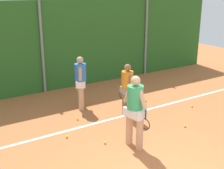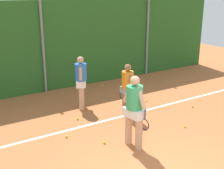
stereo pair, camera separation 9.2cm
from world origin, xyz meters
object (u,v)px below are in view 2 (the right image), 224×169
object	(u,v)px
tennis_ball_2	(104,143)
tennis_ball_4	(193,106)
tennis_ball_6	(78,119)
tennis_ball_11	(125,85)
tennis_ball_5	(79,90)
tennis_ball_8	(185,127)
player_backcourt_far	(81,80)
player_foreground_near	(134,108)
player_midcourt	(127,87)
tennis_ball_9	(102,85)
tennis_ball_3	(146,101)
tennis_ball_1	(66,136)

from	to	relation	value
tennis_ball_2	tennis_ball_4	world-z (taller)	same
tennis_ball_6	tennis_ball_11	xyz separation A→B (m)	(3.11, 2.00, 0.00)
tennis_ball_5	tennis_ball_8	bearing A→B (deg)	-75.02
player_backcourt_far	player_foreground_near	bearing A→B (deg)	27.64
player_midcourt	tennis_ball_8	world-z (taller)	player_midcourt
player_midcourt	tennis_ball_8	distance (m)	2.04
player_foreground_near	tennis_ball_11	size ratio (longest dim) A/B	27.98
player_foreground_near	tennis_ball_8	distance (m)	2.13
player_midcourt	tennis_ball_6	xyz separation A→B (m)	(-1.46, 0.52, -0.90)
tennis_ball_9	player_midcourt	bearing A→B (deg)	-105.22
tennis_ball_3	tennis_ball_4	world-z (taller)	same
player_midcourt	tennis_ball_3	size ratio (longest dim) A/B	25.20
player_backcourt_far	tennis_ball_8	bearing A→B (deg)	60.59
player_midcourt	tennis_ball_8	xyz separation A→B (m)	(0.93, -1.58, -0.90)
player_foreground_near	player_backcourt_far	distance (m)	3.00
player_backcourt_far	tennis_ball_4	bearing A→B (deg)	86.83
tennis_ball_2	tennis_ball_11	size ratio (longest dim) A/B	1.00
player_backcourt_far	tennis_ball_2	size ratio (longest dim) A/B	26.50
tennis_ball_1	tennis_ball_3	xyz separation A→B (m)	(3.48, 0.99, 0.00)
player_midcourt	tennis_ball_2	size ratio (longest dim) A/B	25.20
tennis_ball_1	tennis_ball_8	xyz separation A→B (m)	(3.13, -1.23, 0.00)
player_midcourt	tennis_ball_11	world-z (taller)	player_midcourt
player_midcourt	tennis_ball_1	distance (m)	2.40
player_foreground_near	tennis_ball_8	xyz separation A→B (m)	(1.88, 0.08, -1.00)
player_foreground_near	tennis_ball_11	bearing A→B (deg)	139.03
tennis_ball_1	tennis_ball_4	distance (m)	4.47
tennis_ball_5	tennis_ball_9	xyz separation A→B (m)	(1.09, 0.07, 0.00)
tennis_ball_1	tennis_ball_2	bearing A→B (deg)	-49.66
player_foreground_near	tennis_ball_5	world-z (taller)	player_foreground_near
tennis_ball_8	tennis_ball_3	bearing A→B (deg)	81.21
player_foreground_near	player_backcourt_far	bearing A→B (deg)	170.29
player_midcourt	tennis_ball_6	world-z (taller)	player_midcourt
tennis_ball_9	tennis_ball_6	bearing A→B (deg)	-132.53
tennis_ball_6	tennis_ball_11	world-z (taller)	same
tennis_ball_6	tennis_ball_8	bearing A→B (deg)	-41.29
tennis_ball_1	tennis_ball_3	size ratio (longest dim) A/B	1.00
player_foreground_near	player_midcourt	world-z (taller)	player_foreground_near
player_backcourt_far	tennis_ball_5	world-z (taller)	player_backcourt_far
tennis_ball_3	tennis_ball_9	world-z (taller)	same
player_backcourt_far	tennis_ball_9	size ratio (longest dim) A/B	26.50
tennis_ball_4	tennis_ball_11	xyz separation A→B (m)	(-0.61, 3.12, 0.00)
tennis_ball_8	tennis_ball_9	distance (m)	4.58
tennis_ball_11	tennis_ball_2	bearing A→B (deg)	-130.60
tennis_ball_3	tennis_ball_8	world-z (taller)	same
tennis_ball_9	tennis_ball_11	world-z (taller)	same
player_backcourt_far	tennis_ball_8	distance (m)	3.58
tennis_ball_5	tennis_ball_1	bearing A→B (deg)	-120.39
player_backcourt_far	tennis_ball_6	size ratio (longest dim) A/B	26.50
tennis_ball_8	tennis_ball_1	bearing A→B (deg)	158.55
tennis_ball_2	tennis_ball_3	size ratio (longest dim) A/B	1.00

